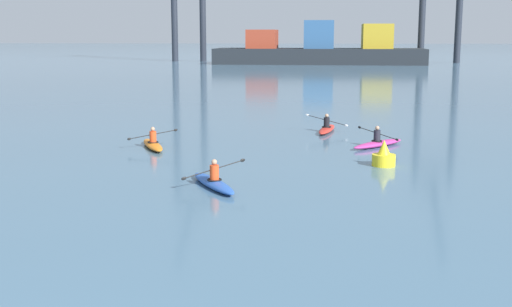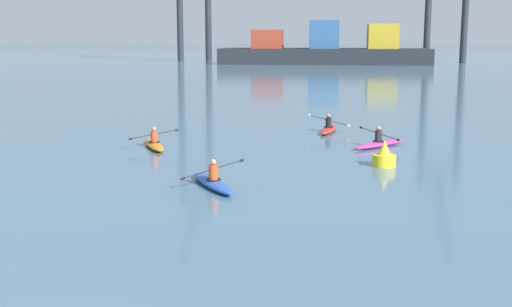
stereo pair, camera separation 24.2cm
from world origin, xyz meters
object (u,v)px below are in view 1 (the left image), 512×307
at_px(kayak_orange, 153,144).
at_px(kayak_blue, 214,182).
at_px(container_barge, 320,50).
at_px(kayak_red, 327,129).
at_px(channel_buoy, 384,157).
at_px(kayak_magenta, 378,143).

height_order(kayak_orange, kayak_blue, same).
distance_m(container_barge, kayak_red, 82.86).
bearing_deg(channel_buoy, kayak_magenta, 88.79).
bearing_deg(channel_buoy, kayak_blue, -143.96).
bearing_deg(kayak_magenta, channel_buoy, -91.21).
relative_size(kayak_magenta, kayak_orange, 0.89).
bearing_deg(channel_buoy, kayak_red, 104.13).
relative_size(kayak_orange, kayak_red, 0.97).
bearing_deg(kayak_orange, channel_buoy, -16.88).
bearing_deg(channel_buoy, container_barge, 92.44).
bearing_deg(kayak_red, kayak_orange, -142.74).
relative_size(kayak_blue, kayak_red, 0.94).
bearing_deg(kayak_orange, kayak_blue, -60.97).
height_order(channel_buoy, kayak_orange, channel_buoy).
bearing_deg(container_barge, kayak_magenta, -87.37).
xyz_separation_m(kayak_magenta, kayak_red, (-2.32, 4.40, 0.00)).
bearing_deg(container_barge, kayak_red, -88.84).
height_order(channel_buoy, kayak_blue, channel_buoy).
bearing_deg(kayak_magenta, container_barge, 92.63).
xyz_separation_m(container_barge, kayak_red, (1.68, -82.81, -2.23)).
height_order(kayak_magenta, kayak_red, same).
xyz_separation_m(channel_buoy, kayak_blue, (-5.86, -4.26, -0.19)).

